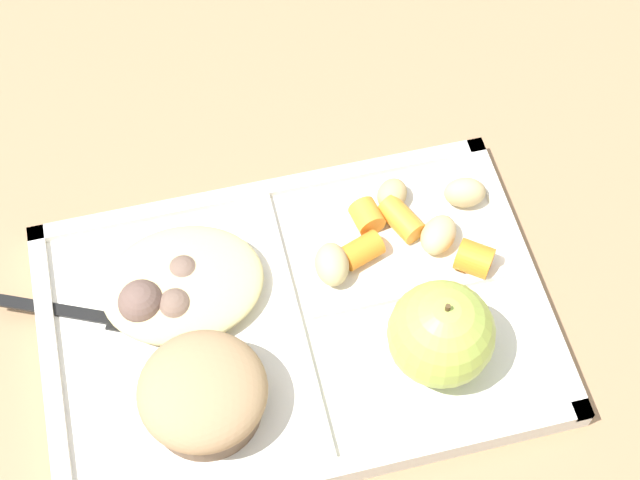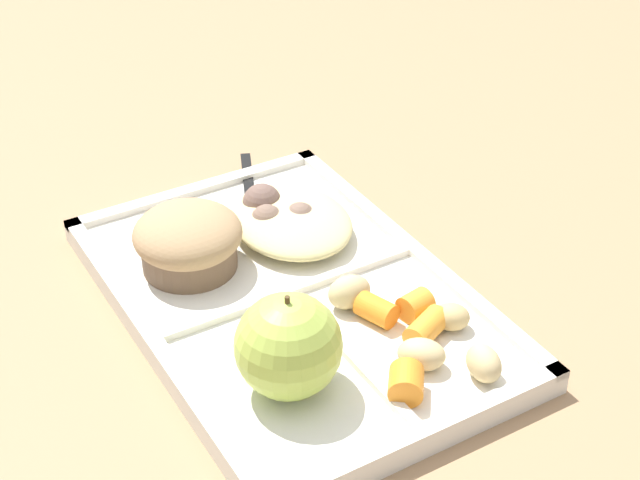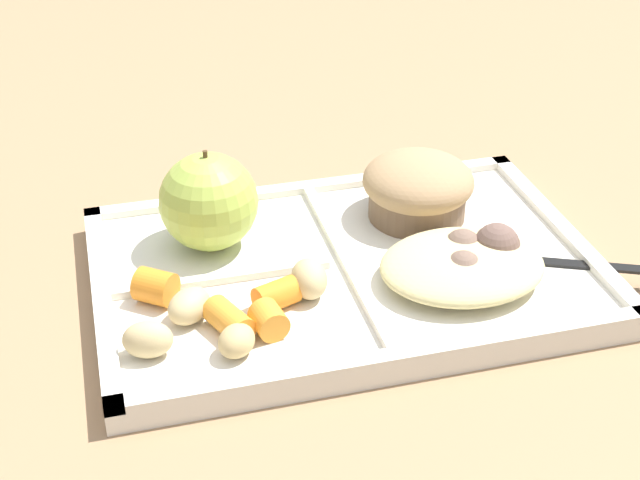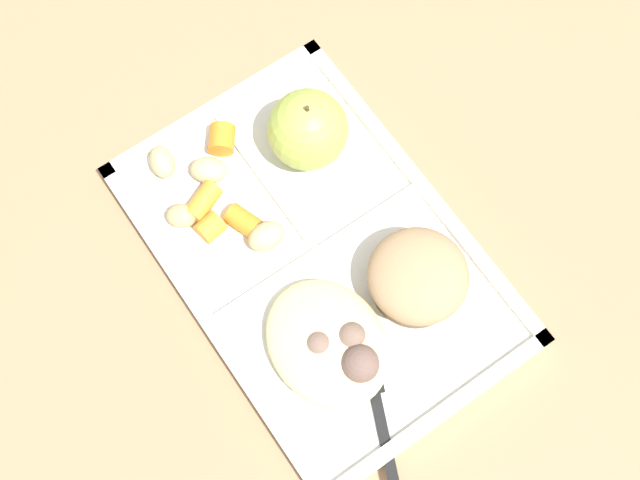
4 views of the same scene
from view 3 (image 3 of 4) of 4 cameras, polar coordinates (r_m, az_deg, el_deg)
ground at (r=0.71m, az=1.55°, el=-2.50°), size 6.00×6.00×0.00m
lunch_tray at (r=0.71m, az=1.52°, el=-1.94°), size 0.38×0.25×0.02m
green_apple at (r=0.71m, az=-6.88°, el=2.36°), size 0.08×0.08×0.08m
bran_muffin at (r=0.75m, az=6.05°, el=3.22°), size 0.09×0.09×0.05m
carrot_slice_small at (r=0.67m, az=-10.11°, el=-2.86°), size 0.04×0.04×0.03m
carrot_slice_center at (r=0.65m, az=-2.71°, el=-3.41°), size 0.04×0.03×0.02m
carrot_slice_diagonal at (r=0.63m, az=-5.64°, el=-4.94°), size 0.03×0.04×0.02m
carrot_slice_tilted at (r=0.63m, az=-3.18°, el=-4.96°), size 0.03×0.03×0.02m
potato_chunk_small at (r=0.62m, az=-10.58°, el=-6.06°), size 0.04×0.03×0.03m
potato_chunk_wedge at (r=0.61m, az=-5.17°, el=-6.22°), size 0.04×0.04×0.02m
potato_chunk_browned at (r=0.64m, az=-8.06°, el=-4.04°), size 0.04×0.04×0.02m
potato_chunk_golden at (r=0.66m, az=-0.67°, el=-2.41°), size 0.03×0.04×0.03m
egg_noodle_pile at (r=0.69m, az=8.76°, el=-1.58°), size 0.12×0.10×0.03m
meatball_back at (r=0.68m, az=8.81°, el=-1.83°), size 0.03×0.03×0.03m
meatball_front at (r=0.70m, az=10.84°, el=-0.36°), size 0.04×0.04×0.04m
meatball_center at (r=0.70m, az=8.78°, el=-0.50°), size 0.03×0.03×0.03m
plastic_fork at (r=0.72m, az=13.55°, el=-1.30°), size 0.14×0.07×0.00m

